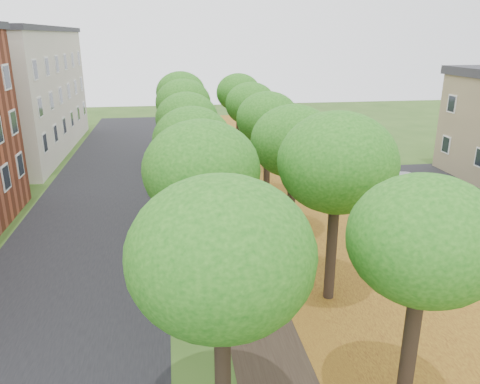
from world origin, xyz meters
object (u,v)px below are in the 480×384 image
object	(u,v)px
car_white	(408,184)
car_silver	(467,229)
car_red	(465,213)
car_grey	(426,190)

from	to	relation	value
car_white	car_silver	bearing A→B (deg)	-168.63
car_red	car_white	size ratio (longest dim) A/B	0.82
car_red	car_grey	bearing A→B (deg)	1.11
car_grey	car_white	xyz separation A→B (m)	(-0.37, 1.45, -0.05)
car_red	car_white	xyz separation A→B (m)	(-0.53, 5.22, 0.02)
car_silver	car_red	bearing A→B (deg)	-25.62
car_silver	car_red	xyz separation A→B (m)	(1.22, 2.04, 0.01)
car_grey	car_white	bearing A→B (deg)	12.51
car_red	car_white	distance (m)	5.25
car_silver	car_white	distance (m)	7.29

